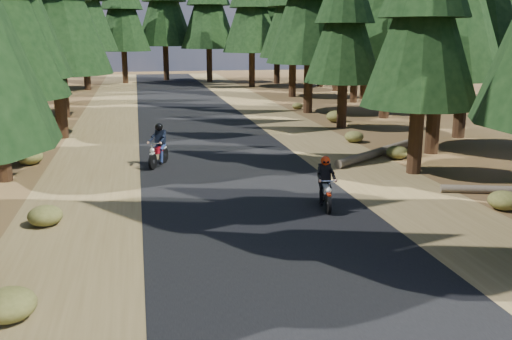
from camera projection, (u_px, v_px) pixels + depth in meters
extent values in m
plane|color=#4A301A|center=(269.00, 228.00, 13.79)|extent=(120.00, 120.00, 0.00)
cube|color=black|center=(234.00, 178.00, 18.55)|extent=(6.00, 100.00, 0.01)
cube|color=brown|center=(88.00, 186.00, 17.65)|extent=(3.20, 100.00, 0.01)
cube|color=brown|center=(367.00, 171.00, 19.46)|extent=(3.20, 100.00, 0.01)
cylinder|color=black|center=(418.00, 106.00, 18.73)|extent=(0.48, 0.48, 4.52)
cone|color=black|center=(424.00, 18.00, 18.07)|extent=(3.84, 3.84, 5.65)
cylinder|color=black|center=(436.00, 78.00, 21.79)|extent=(0.53, 0.53, 5.84)
cylinder|color=black|center=(464.00, 66.00, 25.10)|extent=(0.56, 0.56, 6.43)
cylinder|color=black|center=(58.00, 74.00, 25.10)|extent=(0.53, 0.53, 5.72)
cylinder|color=black|center=(343.00, 82.00, 28.04)|extent=(0.48, 0.48, 4.51)
cone|color=black|center=(345.00, 23.00, 27.38)|extent=(3.83, 3.83, 5.64)
cylinder|color=black|center=(387.00, 59.00, 31.11)|extent=(0.56, 0.56, 6.47)
cylinder|color=black|center=(62.00, 66.00, 31.52)|extent=(0.53, 0.53, 5.64)
cone|color=black|center=(56.00, 0.00, 30.69)|extent=(4.79, 4.79, 7.05)
cylinder|color=black|center=(309.00, 63.00, 33.27)|extent=(0.53, 0.53, 5.83)
cylinder|color=black|center=(355.00, 68.00, 38.53)|extent=(0.48, 0.48, 4.61)
cone|color=black|center=(356.00, 24.00, 37.85)|extent=(3.92, 3.92, 5.77)
cylinder|color=black|center=(57.00, 70.00, 37.82)|extent=(0.48, 0.48, 4.42)
cone|color=black|center=(54.00, 28.00, 37.17)|extent=(3.76, 3.76, 5.52)
cylinder|color=black|center=(293.00, 57.00, 41.82)|extent=(0.53, 0.53, 5.76)
cone|color=black|center=(293.00, 6.00, 40.98)|extent=(4.90, 4.90, 7.21)
cylinder|color=black|center=(14.00, 64.00, 42.11)|extent=(0.49, 0.49, 4.75)
cone|color=black|center=(10.00, 23.00, 41.42)|extent=(4.04, 4.04, 5.93)
cylinder|color=black|center=(336.00, 56.00, 46.26)|extent=(0.53, 0.53, 5.66)
cone|color=black|center=(338.00, 11.00, 45.43)|extent=(4.81, 4.81, 7.07)
cylinder|color=black|center=(365.00, 57.00, 40.42)|extent=(0.54, 0.54, 6.00)
cone|color=black|center=(368.00, 2.00, 39.54)|extent=(5.10, 5.10, 7.50)
cylinder|color=black|center=(450.00, 65.00, 33.24)|extent=(0.52, 0.52, 5.60)
cone|color=black|center=(455.00, 3.00, 32.43)|extent=(4.76, 4.76, 7.00)
cylinder|color=black|center=(85.00, 51.00, 46.89)|extent=(0.56, 0.56, 6.40)
cone|color=black|center=(82.00, 0.00, 45.96)|extent=(5.44, 5.44, 8.00)
cylinder|color=black|center=(252.00, 52.00, 49.71)|extent=(0.54, 0.54, 6.00)
cone|color=black|center=(252.00, 8.00, 48.83)|extent=(5.10, 5.10, 7.50)
cylinder|color=black|center=(52.00, 48.00, 49.11)|extent=(0.57, 0.57, 6.80)
cylinder|color=black|center=(277.00, 49.00, 53.11)|extent=(0.56, 0.56, 6.40)
cone|color=black|center=(277.00, 4.00, 52.17)|extent=(5.44, 5.44, 8.00)
cylinder|color=black|center=(124.00, 51.00, 53.24)|extent=(0.54, 0.54, 6.00)
cone|color=black|center=(122.00, 9.00, 52.37)|extent=(5.10, 5.10, 7.50)
cylinder|color=black|center=(209.00, 48.00, 54.78)|extent=(0.56, 0.56, 6.40)
cone|color=black|center=(208.00, 5.00, 53.85)|extent=(5.44, 5.44, 8.00)
cylinder|color=black|center=(165.00, 46.00, 56.80)|extent=(0.57, 0.57, 6.80)
cone|color=black|center=(164.00, 1.00, 55.81)|extent=(5.78, 5.78, 8.50)
cylinder|color=black|center=(6.00, 57.00, 44.85)|extent=(0.52, 0.52, 5.60)
cone|color=black|center=(1.00, 11.00, 44.03)|extent=(4.76, 4.76, 7.00)
cylinder|color=black|center=(321.00, 52.00, 49.94)|extent=(0.54, 0.54, 6.00)
cone|color=black|center=(322.00, 8.00, 49.06)|extent=(5.10, 5.10, 7.50)
cylinder|color=#4C4233|center=(380.00, 152.00, 21.91)|extent=(4.79, 3.72, 0.32)
ellipsoid|color=#474C1E|center=(29.00, 157.00, 20.45)|extent=(0.95, 0.95, 0.57)
ellipsoid|color=#474C1E|center=(45.00, 216.00, 13.94)|extent=(0.83, 0.83, 0.50)
ellipsoid|color=#474C1E|center=(397.00, 152.00, 21.39)|extent=(0.83, 0.83, 0.50)
ellipsoid|color=#474C1E|center=(354.00, 137.00, 24.64)|extent=(0.83, 0.83, 0.50)
ellipsoid|color=#474C1E|center=(504.00, 200.00, 15.20)|extent=(0.85, 0.85, 0.51)
ellipsoid|color=#474C1E|center=(297.00, 106.00, 35.50)|extent=(0.67, 0.67, 0.40)
ellipsoid|color=#474C1E|center=(9.00, 305.00, 9.32)|extent=(0.90, 0.90, 0.54)
ellipsoid|color=#474C1E|center=(50.00, 122.00, 28.31)|extent=(0.97, 0.97, 0.58)
ellipsoid|color=#474C1E|center=(336.00, 116.00, 30.22)|extent=(1.03, 1.03, 0.62)
cube|color=black|center=(326.00, 174.00, 15.16)|extent=(0.34, 0.24, 0.45)
sphere|color=red|center=(326.00, 162.00, 15.09)|extent=(0.29, 0.29, 0.25)
cube|color=black|center=(158.00, 138.00, 19.98)|extent=(0.39, 0.33, 0.49)
sphere|color=black|center=(157.00, 128.00, 19.90)|extent=(0.36, 0.36, 0.27)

